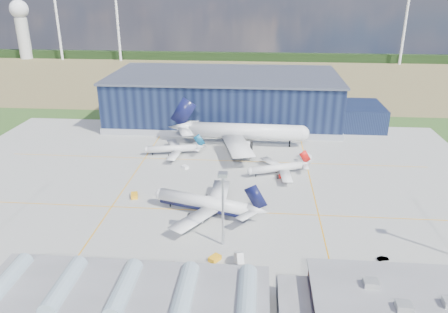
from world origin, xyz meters
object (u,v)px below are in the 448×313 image
ops_building (417,312)px  car_a (173,264)px  airliner_navy (204,196)px  airliner_widebody (245,123)px  light_mast_center (223,198)px  hangar (230,100)px  airliner_red (277,164)px  gse_van_b (305,156)px  gse_tug_b (215,259)px  gse_van_c (440,286)px  gse_tug_a (134,196)px  gse_cart_b (185,167)px  gse_tug_c (239,155)px  car_b (383,259)px  airliner_regional (172,145)px  airstair (239,260)px

ops_building → car_a: ops_building is taller
airliner_navy → airliner_widebody: airliner_widebody is taller
light_mast_center → hangar: bearing=93.3°
hangar → airliner_navy: bearing=-90.3°
airliner_red → gse_van_b: (13.01, 18.31, -3.30)m
gse_tug_b → gse_van_c: gse_van_c is taller
gse_tug_a → gse_cart_b: (13.60, 27.63, -0.14)m
ops_building → gse_van_b: (-15.06, 100.31, -3.57)m
gse_tug_c → gse_van_c: (54.52, -86.31, 0.51)m
car_b → airliner_red: bearing=14.9°
airliner_regional → car_a: 83.23m
airliner_navy → hangar: bearing=-73.6°
car_b → gse_tug_c: bearing=19.0°
hangar → airliner_navy: 106.92m
gse_tug_b → gse_van_b: 84.53m
airliner_navy → ops_building: bearing=154.5°
airliner_regional → car_b: (73.62, -73.95, -4.01)m
gse_van_b → gse_tug_c: bearing=147.8°
gse_tug_a → gse_tug_b: 48.27m
airliner_red → gse_cart_b: airliner_red is taller
airliner_widebody → gse_tug_b: bearing=-91.4°
airliner_red → gse_cart_b: 37.77m
gse_van_b → airliner_navy: bearing=-158.0°
gse_tug_b → airstair: size_ratio=0.72×
hangar → gse_tug_a: bearing=-105.5°
ops_building → gse_tug_a: 97.87m
airliner_red → gse_van_c: size_ratio=5.22×
airliner_red → car_b: size_ratio=8.75×
gse_tug_a → gse_tug_c: size_ratio=1.07×
gse_van_c → gse_tug_b: bearing=89.5°
airliner_regional → gse_van_b: (58.75, 0.31, -3.31)m
ops_building → gse_tug_c: bearing=113.7°
airliner_red → gse_tug_b: bearing=52.3°
airliner_regional → ops_building: bearing=115.9°
airliner_widebody → airliner_red: bearing=-65.8°
gse_van_c → airstair: bearing=90.1°
airliner_navy → gse_tug_b: airliner_navy is taller
gse_tug_b → car_a: gse_tug_b is taller
gse_van_b → gse_tug_a: bearing=-178.4°
gse_tug_a → gse_van_b: bearing=18.6°
airliner_widebody → gse_van_b: size_ratio=12.46×
gse_van_c → car_a: 68.09m
ops_building → gse_van_c: size_ratio=8.66×
gse_tug_b → gse_van_c: 57.51m
hangar → airliner_navy: size_ratio=3.58×
airliner_red → gse_tug_b: airliner_red is taller
gse_tug_c → gse_van_c: size_ratio=0.66×
hangar → car_b: hangar is taller
ops_building → gse_tug_c: ops_building is taller
gse_tug_c → airliner_navy: bearing=-118.9°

